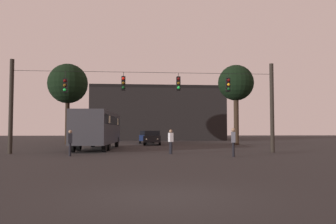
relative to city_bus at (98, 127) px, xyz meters
name	(u,v)px	position (x,y,z in m)	size (l,w,h in m)	color
ground_plane	(143,147)	(3.77, 3.02, -1.87)	(168.00, 168.00, 0.00)	black
overhead_signal_span	(147,100)	(3.85, -5.63, 1.73)	(17.96, 0.44, 6.24)	black
city_bus	(98,127)	(0.00, 0.00, 0.00)	(3.06, 11.11, 3.00)	#2D2D33
car_near_right	(153,137)	(4.89, 8.77, -1.07)	(2.11, 4.44, 1.52)	black
car_far_left	(147,137)	(4.39, 13.98, -1.07)	(1.87, 4.36, 1.52)	navy
pedestrian_crossing_left	(171,140)	(5.38, -6.53, -0.97)	(0.33, 0.41, 1.59)	black
pedestrian_crossing_center	(70,141)	(-0.80, -8.01, -0.99)	(0.31, 0.40, 1.56)	black
pedestrian_crossing_right	(233,140)	(8.78, -9.35, -0.92)	(0.34, 0.42, 1.67)	black
corner_building	(157,114)	(6.60, 30.81, 2.47)	(21.31, 12.68, 8.68)	black
tree_left_silhouette	(236,84)	(13.87, 7.65, 4.75)	(3.86, 3.86, 8.65)	#2D2116
tree_behind_building	(68,84)	(-4.58, 10.75, 4.91)	(4.46, 4.46, 9.06)	black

